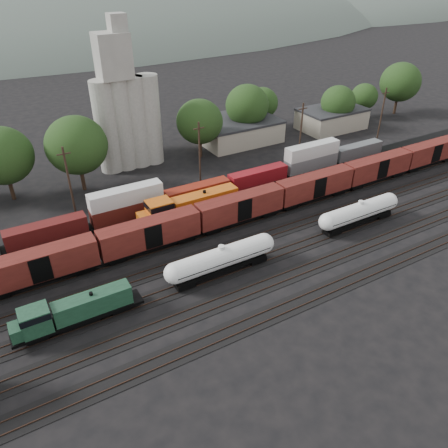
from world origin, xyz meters
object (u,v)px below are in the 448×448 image
tank_car_a (221,259)px  grain_silo (126,113)px  orange_locomotive (187,207)px  green_locomotive (70,312)px

tank_car_a → grain_silo: 41.95m
orange_locomotive → grain_silo: bearing=90.3°
orange_locomotive → green_locomotive: bearing=-146.1°
grain_silo → orange_locomotive: bearing=-89.7°
green_locomotive → orange_locomotive: bearing=33.9°
tank_car_a → grain_silo: (2.02, 41.00, 8.65)m
green_locomotive → grain_silo: grain_silo is taller
tank_car_a → grain_silo: grain_silo is taller
tank_car_a → orange_locomotive: (2.15, 15.00, 0.10)m
green_locomotive → tank_car_a: 20.16m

